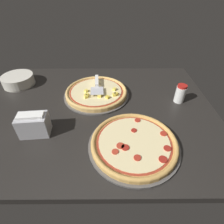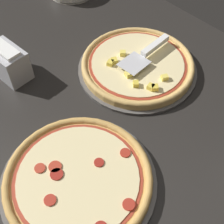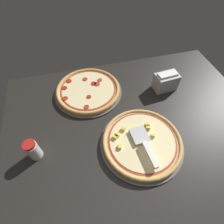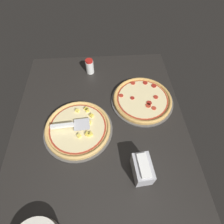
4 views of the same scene
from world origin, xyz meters
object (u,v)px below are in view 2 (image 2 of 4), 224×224
(pizza_back, at_px, (78,178))
(napkin_holder, at_px, (8,62))
(pizza_front, at_px, (138,64))
(serving_spatula, at_px, (150,49))

(pizza_back, xyz_separation_m, napkin_holder, (0.48, -0.09, 0.03))
(pizza_front, bearing_deg, pizza_back, 115.08)
(napkin_holder, bearing_deg, pizza_front, -129.35)
(serving_spatula, xyz_separation_m, napkin_holder, (0.28, 0.40, -0.00))
(pizza_back, xyz_separation_m, serving_spatula, (0.20, -0.48, 0.03))
(pizza_back, bearing_deg, pizza_front, -64.92)
(pizza_front, relative_size, serving_spatula, 1.72)
(pizza_front, xyz_separation_m, pizza_back, (-0.20, 0.42, -0.00))
(pizza_back, relative_size, napkin_holder, 2.71)
(napkin_holder, bearing_deg, pizza_back, 169.89)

